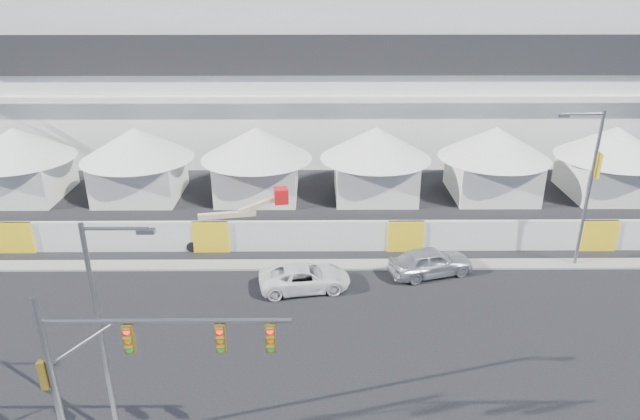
{
  "coord_description": "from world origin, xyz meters",
  "views": [
    {
      "loc": [
        0.47,
        -17.3,
        16.2
      ],
      "look_at": [
        0.69,
        10.0,
        4.64
      ],
      "focal_mm": 32.0,
      "sensor_mm": 36.0,
      "label": 1
    }
  ],
  "objects_px": {
    "pickup_curb": "(305,278)",
    "sedan_silver": "(431,262)",
    "traffic_mast": "(108,379)",
    "streetlight_median": "(105,322)",
    "streetlight_curb": "(587,179)",
    "boom_lift": "(220,230)"
  },
  "relations": [
    {
      "from": "pickup_curb",
      "to": "sedan_silver",
      "type": "bearing_deg",
      "value": -87.01
    },
    {
      "from": "traffic_mast",
      "to": "sedan_silver",
      "type": "bearing_deg",
      "value": 46.08
    },
    {
      "from": "sedan_silver",
      "to": "streetlight_median",
      "type": "relative_size",
      "value": 0.55
    },
    {
      "from": "streetlight_curb",
      "to": "sedan_silver",
      "type": "bearing_deg",
      "value": -172.85
    },
    {
      "from": "pickup_curb",
      "to": "streetlight_median",
      "type": "relative_size",
      "value": 0.57
    },
    {
      "from": "streetlight_curb",
      "to": "boom_lift",
      "type": "distance_m",
      "value": 21.91
    },
    {
      "from": "pickup_curb",
      "to": "boom_lift",
      "type": "relative_size",
      "value": 0.72
    },
    {
      "from": "streetlight_curb",
      "to": "boom_lift",
      "type": "height_order",
      "value": "streetlight_curb"
    },
    {
      "from": "streetlight_median",
      "to": "traffic_mast",
      "type": "bearing_deg",
      "value": -73.94
    },
    {
      "from": "sedan_silver",
      "to": "streetlight_median",
      "type": "bearing_deg",
      "value": 115.76
    },
    {
      "from": "pickup_curb",
      "to": "streetlight_median",
      "type": "xyz_separation_m",
      "value": [
        -6.57,
        -10.77,
        4.44
      ]
    },
    {
      "from": "pickup_curb",
      "to": "traffic_mast",
      "type": "height_order",
      "value": "traffic_mast"
    },
    {
      "from": "pickup_curb",
      "to": "streetlight_median",
      "type": "height_order",
      "value": "streetlight_median"
    },
    {
      "from": "sedan_silver",
      "to": "pickup_curb",
      "type": "bearing_deg",
      "value": 86.06
    },
    {
      "from": "traffic_mast",
      "to": "streetlight_median",
      "type": "distance_m",
      "value": 1.96
    },
    {
      "from": "pickup_curb",
      "to": "boom_lift",
      "type": "distance_m",
      "value": 7.84
    },
    {
      "from": "traffic_mast",
      "to": "streetlight_curb",
      "type": "relative_size",
      "value": 0.87
    },
    {
      "from": "traffic_mast",
      "to": "boom_lift",
      "type": "relative_size",
      "value": 1.17
    },
    {
      "from": "streetlight_median",
      "to": "boom_lift",
      "type": "relative_size",
      "value": 1.25
    },
    {
      "from": "pickup_curb",
      "to": "traffic_mast",
      "type": "xyz_separation_m",
      "value": [
        -6.14,
        -12.27,
        3.26
      ]
    },
    {
      "from": "sedan_silver",
      "to": "boom_lift",
      "type": "xyz_separation_m",
      "value": [
        -12.62,
        4.08,
        0.11
      ]
    },
    {
      "from": "pickup_curb",
      "to": "streetlight_median",
      "type": "distance_m",
      "value": 13.37
    }
  ]
}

